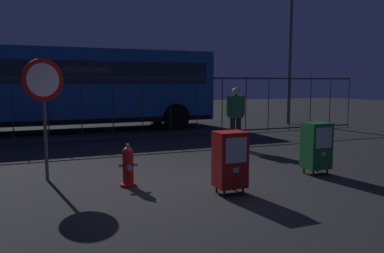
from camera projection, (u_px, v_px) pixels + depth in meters
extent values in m
plane|color=#262628|center=(202.00, 185.00, 6.76)|extent=(60.00, 60.00, 0.00)
cylinder|color=red|center=(128.00, 185.00, 6.68)|extent=(0.28, 0.28, 0.05)
cylinder|color=red|center=(128.00, 168.00, 6.64)|extent=(0.19, 0.19, 0.55)
sphere|color=red|center=(128.00, 152.00, 6.61)|extent=(0.19, 0.19, 0.19)
cylinder|color=gray|center=(128.00, 145.00, 6.60)|extent=(0.06, 0.06, 0.05)
cylinder|color=gray|center=(130.00, 168.00, 6.52)|extent=(0.09, 0.08, 0.09)
cylinder|color=gray|center=(121.00, 165.00, 6.59)|extent=(0.07, 0.07, 0.07)
cylinder|color=gray|center=(135.00, 164.00, 6.69)|extent=(0.07, 0.07, 0.07)
cylinder|color=black|center=(313.00, 173.00, 7.37)|extent=(0.04, 0.04, 0.12)
cylinder|color=black|center=(327.00, 172.00, 7.49)|extent=(0.04, 0.04, 0.12)
cylinder|color=black|center=(304.00, 170.00, 7.62)|extent=(0.04, 0.04, 0.12)
cylinder|color=black|center=(318.00, 169.00, 7.75)|extent=(0.04, 0.04, 0.12)
cube|color=#19602D|center=(316.00, 146.00, 7.50)|extent=(0.48, 0.40, 0.90)
cube|color=#B2B7BF|center=(324.00, 138.00, 7.29)|extent=(0.36, 0.01, 0.40)
cube|color=gray|center=(323.00, 154.00, 7.32)|extent=(0.10, 0.02, 0.08)
cylinder|color=black|center=(224.00, 193.00, 6.03)|extent=(0.04, 0.04, 0.12)
cylinder|color=black|center=(243.00, 191.00, 6.16)|extent=(0.04, 0.04, 0.12)
cylinder|color=black|center=(217.00, 189.00, 6.29)|extent=(0.04, 0.04, 0.12)
cylinder|color=black|center=(235.00, 187.00, 6.41)|extent=(0.04, 0.04, 0.12)
cube|color=#9E1411|center=(230.00, 159.00, 6.17)|extent=(0.48, 0.40, 0.90)
cube|color=#B2B7BF|center=(236.00, 150.00, 5.95)|extent=(0.36, 0.01, 0.40)
cube|color=gray|center=(236.00, 170.00, 5.99)|extent=(0.10, 0.02, 0.08)
cylinder|color=#4C4F54|center=(45.00, 121.00, 6.97)|extent=(0.06, 0.06, 2.20)
cylinder|color=red|center=(43.00, 80.00, 6.87)|extent=(0.71, 0.31, 0.76)
cylinder|color=white|center=(43.00, 80.00, 6.85)|extent=(0.56, 0.23, 0.60)
cylinder|color=black|center=(232.00, 134.00, 10.36)|extent=(0.14, 0.14, 0.85)
cylinder|color=black|center=(238.00, 133.00, 10.42)|extent=(0.14, 0.14, 0.85)
cube|color=#1E5933|center=(236.00, 107.00, 10.31)|extent=(0.36, 0.20, 0.60)
sphere|color=tan|center=(236.00, 92.00, 10.26)|extent=(0.22, 0.22, 0.22)
cylinder|color=#1E5933|center=(228.00, 106.00, 10.22)|extent=(0.09, 0.09, 0.55)
cylinder|color=#1E5933|center=(243.00, 106.00, 10.39)|extent=(0.09, 0.09, 0.55)
cube|color=#2D2D33|center=(127.00, 78.00, 11.96)|extent=(18.00, 0.04, 0.05)
cube|color=#2D2D33|center=(129.00, 136.00, 12.17)|extent=(18.00, 0.04, 0.05)
cylinder|color=#2D2D33|center=(12.00, 111.00, 10.84)|extent=(0.03, 0.03, 2.00)
cylinder|color=#2D2D33|center=(48.00, 110.00, 11.19)|extent=(0.03, 0.03, 2.00)
cylinder|color=#2D2D33|center=(81.00, 109.00, 11.54)|extent=(0.03, 0.03, 2.00)
cylinder|color=#2D2D33|center=(113.00, 108.00, 11.89)|extent=(0.03, 0.03, 2.00)
cylinder|color=#2D2D33|center=(143.00, 108.00, 12.24)|extent=(0.03, 0.03, 2.00)
cylinder|color=#2D2D33|center=(171.00, 107.00, 12.59)|extent=(0.03, 0.03, 2.00)
cylinder|color=#2D2D33|center=(197.00, 106.00, 12.94)|extent=(0.03, 0.03, 2.00)
cylinder|color=#2D2D33|center=(222.00, 106.00, 13.29)|extent=(0.03, 0.03, 2.00)
cylinder|color=#2D2D33|center=(246.00, 105.00, 13.65)|extent=(0.03, 0.03, 2.00)
cylinder|color=#2D2D33|center=(269.00, 105.00, 14.00)|extent=(0.03, 0.03, 2.00)
cylinder|color=#2D2D33|center=(290.00, 104.00, 14.35)|extent=(0.03, 0.03, 2.00)
cylinder|color=#2D2D33|center=(311.00, 103.00, 14.70)|extent=(0.03, 0.03, 2.00)
cylinder|color=#2D2D33|center=(330.00, 103.00, 15.05)|extent=(0.03, 0.03, 2.00)
cylinder|color=#2D2D33|center=(349.00, 103.00, 15.40)|extent=(0.03, 0.03, 2.00)
cube|color=#19519E|center=(72.00, 86.00, 14.22)|extent=(10.52, 2.60, 2.65)
cube|color=#1E2838|center=(71.00, 73.00, 14.16)|extent=(9.89, 2.61, 0.80)
cube|color=black|center=(73.00, 119.00, 14.36)|extent=(10.31, 2.60, 0.16)
cylinder|color=black|center=(176.00, 117.00, 14.60)|extent=(1.00, 0.29, 1.00)
cylinder|color=black|center=(157.00, 112.00, 16.89)|extent=(1.00, 0.29, 1.00)
cylinder|color=#4C4F54|center=(291.00, 32.00, 16.41)|extent=(0.14, 0.14, 7.95)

